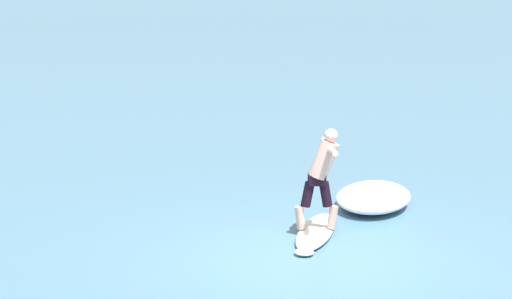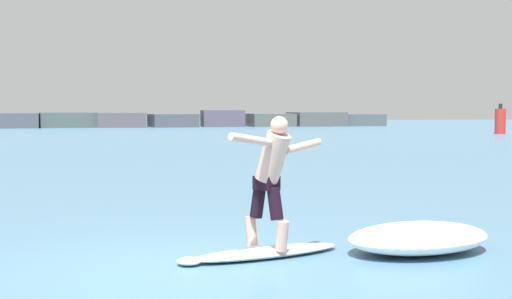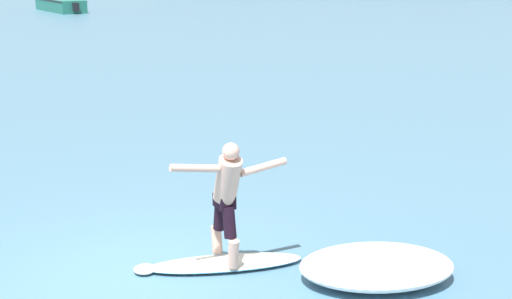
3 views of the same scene
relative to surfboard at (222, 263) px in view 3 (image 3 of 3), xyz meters
The scene contains 5 objects.
ground_plane 1.03m from the surfboard, 156.41° to the right, with size 200.00×200.00×0.00m, color #456E87.
surfboard is the anchor object (origin of this frame).
surfer 0.95m from the surfboard, 36.85° to the right, with size 1.31×0.89×1.54m.
small_boat_offshore 42.63m from the surfboard, 112.22° to the left, with size 4.95×5.73×0.83m.
wave_foam_at_tail 1.88m from the surfboard, ahead, with size 2.05×1.57×0.35m.
Camera 3 is at (2.02, -7.63, 3.74)m, focal length 50.00 mm.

